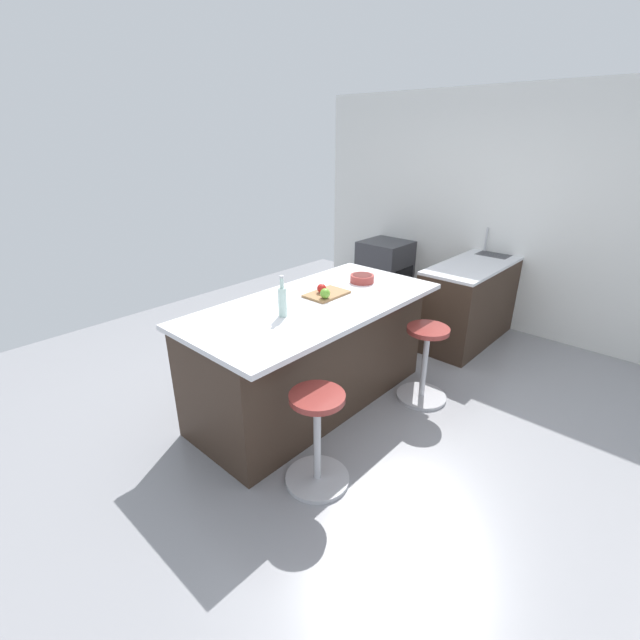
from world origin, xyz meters
TOP-DOWN VIEW (x-y plane):
  - ground_plane at (0.00, 0.00)m, footprint 6.86×6.86m
  - interior_partition_left at (-2.64, 0.00)m, footprint 0.12×4.84m
  - sink_cabinet at (-2.29, 0.14)m, footprint 2.07×0.60m
  - oven_range at (-2.29, -1.25)m, footprint 0.60×0.61m
  - kitchen_island at (0.18, -0.30)m, footprint 2.19×1.05m
  - stool_by_window at (-0.51, 0.41)m, footprint 0.44×0.44m
  - stool_middle at (0.87, 0.41)m, footprint 0.44×0.44m
  - cutting_board at (-0.00, -0.29)m, footprint 0.36×0.24m
  - apple_red at (0.03, -0.32)m, footprint 0.08×0.08m
  - apple_green at (0.10, -0.22)m, footprint 0.08×0.08m
  - water_bottle at (0.56, -0.23)m, footprint 0.06×0.06m
  - fruit_bowl at (-0.48, -0.28)m, footprint 0.22×0.22m

SIDE VIEW (x-z plane):
  - ground_plane at x=0.00m, z-range 0.00..0.00m
  - stool_by_window at x=-0.51m, z-range -0.02..0.67m
  - stool_middle at x=0.87m, z-range -0.02..0.67m
  - oven_range at x=-2.29m, z-range 0.00..0.87m
  - sink_cabinet at x=-2.29m, z-range -0.13..1.04m
  - kitchen_island at x=0.18m, z-range 0.01..0.95m
  - cutting_board at x=0.00m, z-range 0.95..0.97m
  - fruit_bowl at x=-0.48m, z-range 0.95..1.02m
  - apple_red at x=0.03m, z-range 0.97..1.05m
  - apple_green at x=0.10m, z-range 0.97..1.05m
  - water_bottle at x=0.56m, z-range 0.92..1.23m
  - interior_partition_left at x=-2.64m, z-range 0.00..2.69m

